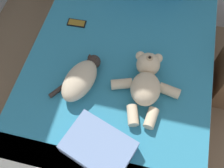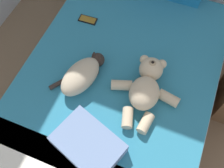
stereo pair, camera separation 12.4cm
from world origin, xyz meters
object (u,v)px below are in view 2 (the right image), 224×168
bed (120,84)px  teddy_bear (146,86)px  throw_pillow (88,144)px  cell_phone (88,20)px  cat (82,75)px

bed → teddy_bear: size_ratio=3.50×
teddy_bear → throw_pillow: bearing=-112.2°
bed → cell_phone: size_ratio=12.66×
teddy_bear → cell_phone: teddy_bear is taller
bed → teddy_bear: 0.40m
bed → throw_pillow: 0.68m
bed → cell_phone: cell_phone is taller
cat → teddy_bear: (0.44, 0.07, 0.01)m
teddy_bear → bed: bearing=152.3°
cell_phone → throw_pillow: size_ratio=0.38×
cat → throw_pillow: (0.24, -0.42, -0.02)m
bed → teddy_bear: teddy_bear is taller
teddy_bear → cell_phone: 0.78m
bed → cat: size_ratio=4.53×
cell_phone → teddy_bear: bearing=-35.2°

